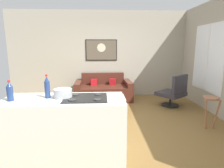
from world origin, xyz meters
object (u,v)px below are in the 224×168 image
Objects in this scene: coffee_table at (105,98)px; armchair at (174,92)px; soda_bottle at (10,92)px; soda_bottle_2 at (47,87)px; wall_painting at (101,50)px; bar_stool at (210,105)px; couch at (103,91)px; mixing_bowl at (63,93)px.

armchair is at bearing 12.63° from coffee_table.
soda_bottle is 0.83× the size of soda_bottle_2.
coffee_table is 2.14m from soda_bottle_2.
wall_painting is (-1.99, 1.31, 1.13)m from armchair.
bar_stool is 3.60m from soda_bottle.
bar_stool is at bearing 16.66° from soda_bottle_2.
soda_bottle_2 is 3.69m from wall_painting.
coffee_table is 1.52× the size of bar_stool.
couch is 1.93× the size of armchair.
soda_bottle is 0.27× the size of wall_painting.
armchair is (1.94, -0.82, 0.14)m from couch.
armchair is 2.63m from wall_painting.
soda_bottle reaches higher than couch.
mixing_bowl is at bearing -98.59° from wall_painting.
soda_bottle_2 is at bearing 179.59° from mixing_bowl.
soda_bottle is at bearing -111.52° from couch.
mixing_bowl is (-2.74, -0.89, 0.50)m from bar_stool.
soda_bottle_2 is (0.46, 0.12, 0.03)m from soda_bottle.
couch is at bearing 79.15° from mixing_bowl.
armchair is at bearing 39.63° from soda_bottle_2.
wall_painting reaches higher than soda_bottle.
soda_bottle is 0.47m from soda_bottle_2.
couch is 2.11m from armchair.
coffee_table is 2.96× the size of soda_bottle_2.
soda_bottle_2 is (-2.75, -2.27, 0.67)m from armchair.
soda_bottle is (-1.27, -3.21, 0.78)m from couch.
coffee_table is at bearing -167.37° from armchair.
mixing_bowl reaches higher than couch.
soda_bottle_2 is at bearing 14.46° from soda_bottle.
couch is at bearing 157.14° from armchair.
wall_painting is (-0.05, 0.49, 1.26)m from couch.
armchair is 3.29× the size of soda_bottle.
soda_bottle is at bearing -163.64° from bar_stool.
wall_painting is at bearing 92.50° from coffee_table.
armchair is at bearing -33.41° from wall_painting.
mixing_bowl is (0.67, 0.12, -0.06)m from soda_bottle.
mixing_bowl is 0.25× the size of wall_painting.
soda_bottle is at bearing -170.16° from mixing_bowl.
soda_bottle_2 is 0.23m from mixing_bowl.
soda_bottle_2 is at bearing -101.91° from wall_painting.
soda_bottle_2 is (-0.83, -1.84, 0.69)m from coffee_table.
bar_stool is (0.21, -1.39, 0.08)m from armchair.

